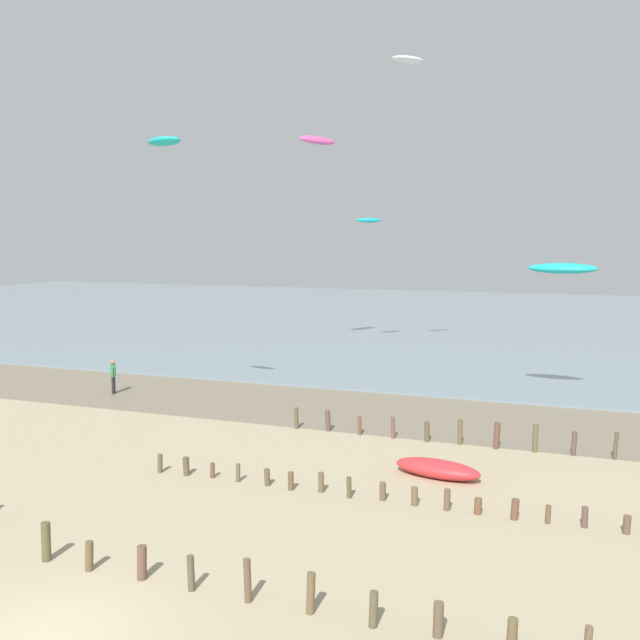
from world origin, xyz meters
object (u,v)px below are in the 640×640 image
Objects in this scene: kite_aloft_1 at (562,268)px; kite_aloft_6 at (164,141)px; kite_aloft_5 at (408,60)px; person_nearest_camera at (113,376)px; grounded_kite at (437,469)px; kite_aloft_0 at (369,220)px; kite_aloft_7 at (317,140)px.

kite_aloft_6 is (-16.22, -8.22, 5.53)m from kite_aloft_1.
person_nearest_camera is at bearing -179.42° from kite_aloft_5.
person_nearest_camera reaches higher than grounded_kite.
kite_aloft_5 is at bearing -99.93° from kite_aloft_6.
kite_aloft_6 is at bearing -27.00° from person_nearest_camera.
person_nearest_camera is 0.80× the size of kite_aloft_5.
kite_aloft_0 is at bearing 77.50° from kite_aloft_5.
grounded_kite is at bearing 57.64° from kite_aloft_7.
kite_aloft_6 is at bearing -149.04° from kite_aloft_0.
grounded_kite is 17.85m from kite_aloft_6.
grounded_kite is at bearing 176.68° from kite_aloft_6.
grounded_kite is 0.96× the size of kite_aloft_7.
kite_aloft_0 is 6.80m from kite_aloft_7.
person_nearest_camera is 19.01m from grounded_kite.
kite_aloft_6 is at bearing 32.51° from kite_aloft_1.
kite_aloft_1 is 19.95m from kite_aloft_7.
kite_aloft_5 reaches higher than kite_aloft_0.
person_nearest_camera is 21.98m from kite_aloft_0.
kite_aloft_0 reaches higher than kite_aloft_1.
kite_aloft_1 is 1.46× the size of kite_aloft_5.
kite_aloft_7 reaches higher than kite_aloft_0.
kite_aloft_0 is at bearing -82.62° from kite_aloft_6.
kite_aloft_1 reaches higher than person_nearest_camera.
kite_aloft_0 is at bearing 120.46° from grounded_kite.
kite_aloft_5 is 17.75m from kite_aloft_6.
person_nearest_camera is 24.48m from kite_aloft_5.
kite_aloft_5 reaches higher than kite_aloft_1.
kite_aloft_7 is at bearing -25.32° from kite_aloft_1.
person_nearest_camera is 12.31m from kite_aloft_6.
kite_aloft_7 is at bearing 128.80° from grounded_kite.
kite_aloft_1 is (13.21, -13.08, -2.69)m from kite_aloft_0.
kite_aloft_7 reaches higher than kite_aloft_6.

